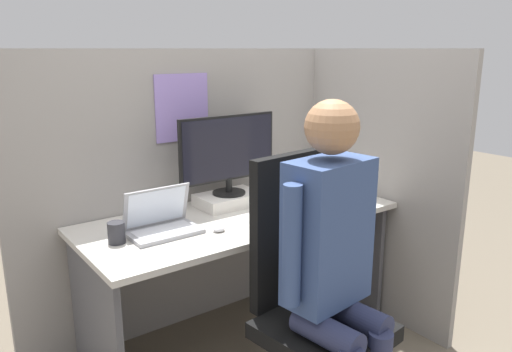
{
  "coord_description": "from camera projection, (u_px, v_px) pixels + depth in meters",
  "views": [
    {
      "loc": [
        -1.41,
        -1.69,
        1.58
      ],
      "look_at": [
        -0.03,
        0.18,
        0.98
      ],
      "focal_mm": 35.0,
      "sensor_mm": 36.0,
      "label": 1
    }
  ],
  "objects": [
    {
      "name": "cubicle_panel_back",
      "position": [
        203.0,
        188.0,
        2.9
      ],
      "size": [
        2.17,
        0.05,
        1.58
      ],
      "color": "gray",
      "rests_on": "ground"
    },
    {
      "name": "cubicle_panel_right",
      "position": [
        362.0,
        182.0,
        3.05
      ],
      "size": [
        0.04,
        1.36,
        1.58
      ],
      "color": "gray",
      "rests_on": "ground"
    },
    {
      "name": "desk",
      "position": [
        240.0,
        244.0,
        2.66
      ],
      "size": [
        1.67,
        0.72,
        0.73
      ],
      "color": "beige",
      "rests_on": "ground"
    },
    {
      "name": "paper_box",
      "position": [
        229.0,
        199.0,
        2.77
      ],
      "size": [
        0.35,
        0.23,
        0.07
      ],
      "color": "white",
      "rests_on": "desk"
    },
    {
      "name": "monitor",
      "position": [
        228.0,
        151.0,
        2.71
      ],
      "size": [
        0.59,
        0.18,
        0.44
      ],
      "color": "black",
      "rests_on": "paper_box"
    },
    {
      "name": "laptop",
      "position": [
        162.0,
        224.0,
        2.35
      ],
      "size": [
        0.33,
        0.21,
        0.22
      ],
      "color": "#99999E",
      "rests_on": "desk"
    },
    {
      "name": "mouse",
      "position": [
        219.0,
        229.0,
        2.37
      ],
      "size": [
        0.06,
        0.05,
        0.03
      ],
      "color": "silver",
      "rests_on": "desk"
    },
    {
      "name": "stapler",
      "position": [
        351.0,
        189.0,
        3.01
      ],
      "size": [
        0.05,
        0.13,
        0.05
      ],
      "color": "#2D2D33",
      "rests_on": "desk"
    },
    {
      "name": "carrot_toy",
      "position": [
        296.0,
        219.0,
        2.49
      ],
      "size": [
        0.04,
        0.12,
        0.04
      ],
      "color": "orange",
      "rests_on": "desk"
    },
    {
      "name": "office_chair",
      "position": [
        308.0,
        291.0,
        2.11
      ],
      "size": [
        0.53,
        0.57,
        1.15
      ],
      "color": "black",
      "rests_on": "ground"
    },
    {
      "name": "person",
      "position": [
        335.0,
        252.0,
        1.92
      ],
      "size": [
        0.48,
        0.42,
        1.4
      ],
      "color": "#282D4C",
      "rests_on": "ground"
    },
    {
      "name": "pen_cup",
      "position": [
        116.0,
        233.0,
        2.22
      ],
      "size": [
        0.08,
        0.08,
        0.1
      ],
      "color": "#28282D",
      "rests_on": "desk"
    }
  ]
}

